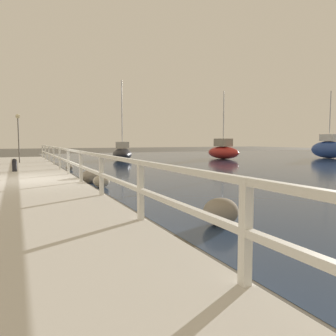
% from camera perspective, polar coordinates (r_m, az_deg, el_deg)
% --- Properties ---
extents(ground_plane, '(120.00, 120.00, 0.00)m').
position_cam_1_polar(ground_plane, '(12.92, -22.94, -2.89)').
color(ground_plane, '#4C473D').
extents(dock_walkway, '(3.37, 36.00, 0.23)m').
position_cam_1_polar(dock_walkway, '(12.91, -22.96, -2.39)').
color(dock_walkway, beige).
rests_on(dock_walkway, ground).
extents(railing, '(0.10, 32.50, 1.07)m').
position_cam_1_polar(railing, '(12.98, -16.08, 1.58)').
color(railing, white).
rests_on(railing, dock_walkway).
extents(boulder_near_dock, '(0.73, 0.66, 0.55)m').
position_cam_1_polar(boulder_near_dock, '(13.04, -13.20, -1.36)').
color(boulder_near_dock, slate).
rests_on(boulder_near_dock, ground).
extents(boulder_downstream, '(0.59, 0.53, 0.44)m').
position_cam_1_polar(boulder_downstream, '(11.75, -11.52, -2.25)').
color(boulder_downstream, gray).
rests_on(boulder_downstream, ground).
extents(boulder_water_edge, '(0.41, 0.37, 0.31)m').
position_cam_1_polar(boulder_water_edge, '(18.98, -16.79, 0.10)').
color(boulder_water_edge, slate).
rests_on(boulder_water_edge, ground).
extents(boulder_mid_strip, '(0.71, 0.64, 0.53)m').
position_cam_1_polar(boulder_mid_strip, '(6.51, 9.17, -7.48)').
color(boulder_mid_strip, slate).
rests_on(boulder_mid_strip, ground).
extents(mooring_bollard, '(0.21, 0.21, 0.59)m').
position_cam_1_polar(mooring_bollard, '(16.58, -25.17, 0.47)').
color(mooring_bollard, black).
rests_on(mooring_bollard, dock_walkway).
extents(dock_lamp, '(0.27, 0.27, 3.08)m').
position_cam_1_polar(dock_lamp, '(22.88, -24.65, 6.63)').
color(dock_lamp, '#514C47').
rests_on(dock_lamp, dock_walkway).
extents(sailboat_blue, '(1.91, 3.63, 6.16)m').
position_cam_1_polar(sailboat_blue, '(33.93, 26.20, 3.09)').
color(sailboat_blue, '#2D4C9E').
rests_on(sailboat_blue, water_surface).
extents(sailboat_black, '(2.82, 4.98, 6.64)m').
position_cam_1_polar(sailboat_black, '(28.17, -7.96, 2.60)').
color(sailboat_black, black).
rests_on(sailboat_black, water_surface).
extents(sailboat_red, '(2.08, 3.78, 5.97)m').
position_cam_1_polar(sailboat_red, '(29.72, 9.58, 2.93)').
color(sailboat_red, red).
rests_on(sailboat_red, water_surface).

